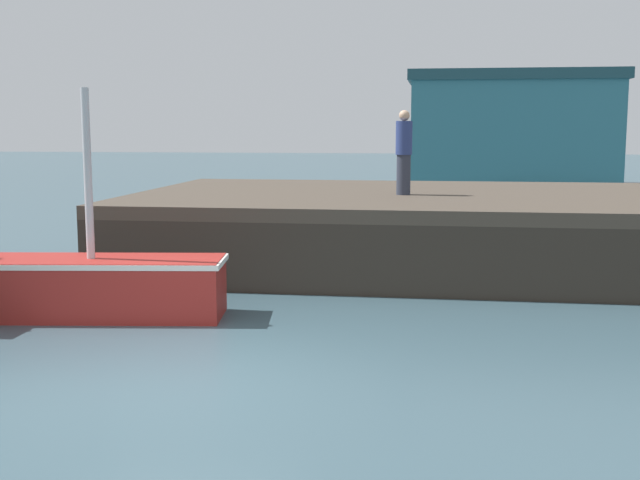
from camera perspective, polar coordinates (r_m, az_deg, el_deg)
ground at (r=10.10m, az=-9.47°, el=-9.09°), size 120.00×160.00×0.10m
pier at (r=17.01m, az=7.52°, el=2.37°), size 12.34×7.66×1.50m
fishing_boat_near_right at (r=12.87m, az=-15.71°, el=-3.03°), size 4.16×1.67×3.47m
dockworker at (r=16.88m, az=5.91°, el=6.14°), size 0.34×0.34×1.73m
warehouse at (r=41.66m, az=13.24°, el=7.61°), size 10.02×6.71×5.54m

